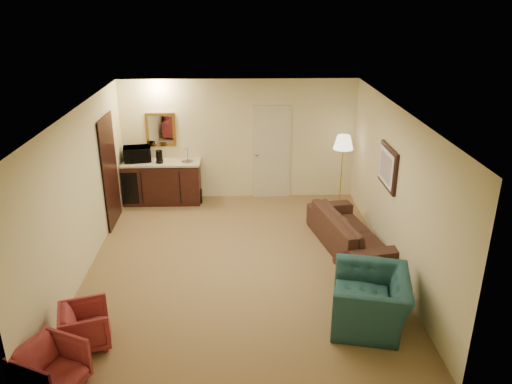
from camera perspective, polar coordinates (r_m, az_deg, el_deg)
ground at (r=8.48m, az=-1.79°, el=-8.16°), size 6.00×6.00×0.00m
room_walls at (r=8.50m, az=-2.61°, el=4.55°), size 5.02×6.01×2.61m
wetbar_cabinet at (r=10.88m, az=-10.61°, el=1.12°), size 1.64×0.58×0.92m
sofa at (r=8.93m, az=10.81°, el=-3.82°), size 1.09×2.31×0.87m
teal_armchair at (r=7.01m, az=13.03°, el=-11.07°), size 0.97×1.28×1.00m
rose_chair_near at (r=6.94m, az=-18.95°, el=-14.09°), size 0.71×0.73×0.61m
rose_chair_far at (r=6.38m, az=-22.45°, el=-17.97°), size 0.81×0.83×0.66m
coffee_table at (r=7.97m, az=11.43°, el=-8.91°), size 0.85×0.65×0.45m
floor_lamp at (r=10.56m, az=9.75°, el=2.36°), size 0.43×0.43×1.55m
waste_bin at (r=10.84m, az=-6.78°, el=-0.50°), size 0.29×0.29×0.30m
microwave at (r=10.82m, az=-13.43°, el=4.43°), size 0.61×0.41×0.38m
coffee_maker at (r=10.63m, az=-11.00°, el=3.98°), size 0.15×0.15×0.27m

